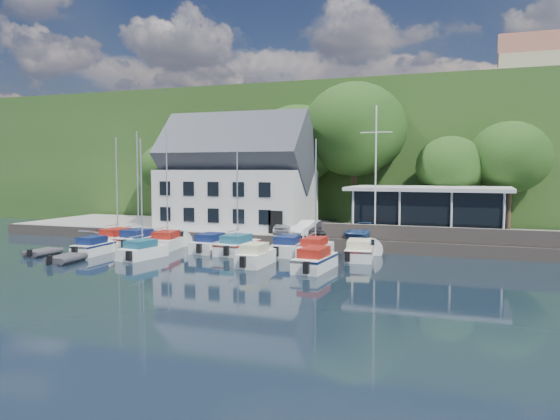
# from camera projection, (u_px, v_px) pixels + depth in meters

# --- Properties ---
(ground) EXTENTS (180.00, 180.00, 0.00)m
(ground) POSITION_uv_depth(u_px,v_px,m) (229.00, 272.00, 35.11)
(ground) COLOR black
(ground) RESTS_ON ground
(quay) EXTENTS (60.00, 13.00, 1.00)m
(quay) POSITION_uv_depth(u_px,v_px,m) (309.00, 234.00, 51.46)
(quay) COLOR gray
(quay) RESTS_ON ground
(quay_face) EXTENTS (60.00, 0.30, 1.00)m
(quay_face) POSITION_uv_depth(u_px,v_px,m) (286.00, 242.00, 45.37)
(quay_face) COLOR #6C6056
(quay_face) RESTS_ON ground
(hillside) EXTENTS (160.00, 75.00, 16.00)m
(hillside) POSITION_uv_depth(u_px,v_px,m) (386.00, 161.00, 92.55)
(hillside) COLOR #2A4B1C
(hillside) RESTS_ON ground
(field_patch) EXTENTS (50.00, 30.00, 0.30)m
(field_patch) POSITION_uv_depth(u_px,v_px,m) (440.00, 115.00, 96.68)
(field_patch) COLOR #5B6D36
(field_patch) RESTS_ON hillside
(farmhouse) EXTENTS (10.40, 7.00, 8.20)m
(farmhouse) POSITION_uv_depth(u_px,v_px,m) (537.00, 70.00, 74.72)
(farmhouse) COLOR #C5AF95
(farmhouse) RESTS_ON hillside
(harbor_building) EXTENTS (14.40, 8.20, 8.70)m
(harbor_building) POSITION_uv_depth(u_px,v_px,m) (237.00, 182.00, 52.56)
(harbor_building) COLOR silver
(harbor_building) RESTS_ON quay
(club_pavilion) EXTENTS (13.20, 7.20, 4.10)m
(club_pavilion) POSITION_uv_depth(u_px,v_px,m) (428.00, 211.00, 46.09)
(club_pavilion) COLOR black
(club_pavilion) RESTS_ON quay
(seawall) EXTENTS (18.00, 0.50, 1.20)m
(seawall) POSITION_uv_depth(u_px,v_px,m) (436.00, 235.00, 41.55)
(seawall) COLOR #6C6056
(seawall) RESTS_ON quay
(gangway) EXTENTS (1.20, 6.00, 1.40)m
(gangway) POSITION_uv_depth(u_px,v_px,m) (107.00, 242.00, 49.20)
(gangway) COLOR silver
(gangway) RESTS_ON ground
(car_silver) EXTENTS (2.42, 4.08, 1.30)m
(car_silver) POSITION_uv_depth(u_px,v_px,m) (283.00, 225.00, 47.84)
(car_silver) COLOR silver
(car_silver) RESTS_ON quay
(car_white) EXTENTS (2.34, 4.08, 1.27)m
(car_white) POSITION_uv_depth(u_px,v_px,m) (308.00, 228.00, 46.11)
(car_white) COLOR silver
(car_white) RESTS_ON quay
(car_dgrey) EXTENTS (1.77, 4.15, 1.19)m
(car_dgrey) POSITION_uv_depth(u_px,v_px,m) (323.00, 228.00, 46.19)
(car_dgrey) COLOR #302F34
(car_dgrey) RESTS_ON quay
(car_blue) EXTENTS (2.24, 4.19, 1.36)m
(car_blue) POSITION_uv_depth(u_px,v_px,m) (364.00, 229.00, 44.79)
(car_blue) COLOR navy
(car_blue) RESTS_ON quay
(flagpole) EXTENTS (2.55, 0.20, 10.63)m
(flagpole) POSITION_uv_depth(u_px,v_px,m) (376.00, 173.00, 43.48)
(flagpole) COLOR silver
(flagpole) RESTS_ON quay
(tree_0) EXTENTS (6.20, 6.20, 8.48)m
(tree_0) POSITION_uv_depth(u_px,v_px,m) (167.00, 181.00, 62.07)
(tree_0) COLOR #183710
(tree_0) RESTS_ON quay
(tree_2) EXTENTS (8.90, 8.90, 12.16)m
(tree_2) POSITION_uv_depth(u_px,v_px,m) (298.00, 164.00, 56.08)
(tree_2) COLOR #183710
(tree_2) RESTS_ON quay
(tree_3) EXTENTS (10.38, 10.38, 14.19)m
(tree_3) POSITION_uv_depth(u_px,v_px,m) (354.00, 154.00, 54.33)
(tree_3) COLOR #183710
(tree_3) RESTS_ON quay
(tree_4) EXTENTS (6.33, 6.33, 8.65)m
(tree_4) POSITION_uv_depth(u_px,v_px,m) (450.00, 183.00, 50.68)
(tree_4) COLOR #183710
(tree_4) RESTS_ON quay
(tree_5) EXTENTS (7.28, 7.28, 9.95)m
(tree_5) POSITION_uv_depth(u_px,v_px,m) (509.00, 176.00, 49.70)
(tree_5) COLOR #183710
(tree_5) RESTS_ON quay
(boat_r1_0) EXTENTS (2.56, 6.36, 9.13)m
(boat_r1_0) POSITION_uv_depth(u_px,v_px,m) (117.00, 193.00, 46.73)
(boat_r1_0) COLOR silver
(boat_r1_0) RESTS_ON ground
(boat_r1_1) EXTENTS (2.81, 6.20, 9.51)m
(boat_r1_1) POSITION_uv_depth(u_px,v_px,m) (138.00, 191.00, 45.51)
(boat_r1_1) COLOR silver
(boat_r1_1) RESTS_ON ground
(boat_r1_2) EXTENTS (2.95, 6.18, 9.04)m
(boat_r1_2) POSITION_uv_depth(u_px,v_px,m) (167.00, 194.00, 44.92)
(boat_r1_2) COLOR silver
(boat_r1_2) RESTS_ON ground
(boat_r1_3) EXTENTS (2.28, 5.76, 1.50)m
(boat_r1_3) POSITION_uv_depth(u_px,v_px,m) (211.00, 242.00, 43.54)
(boat_r1_3) COLOR silver
(boat_r1_3) RESTS_ON ground
(boat_r1_4) EXTENTS (2.62, 6.46, 9.25)m
(boat_r1_4) POSITION_uv_depth(u_px,v_px,m) (237.00, 194.00, 42.28)
(boat_r1_4) COLOR silver
(boat_r1_4) RESTS_ON ground
(boat_r1_5) EXTENTS (2.55, 6.02, 1.51)m
(boat_r1_5) POSITION_uv_depth(u_px,v_px,m) (288.00, 245.00, 41.97)
(boat_r1_5) COLOR silver
(boat_r1_5) RESTS_ON ground
(boat_r1_6) EXTENTS (2.03, 6.35, 8.92)m
(boat_r1_6) POSITION_uv_depth(u_px,v_px,m) (316.00, 198.00, 40.92)
(boat_r1_6) COLOR silver
(boat_r1_6) RESTS_ON ground
(boat_r1_7) EXTENTS (3.00, 6.77, 1.44)m
(boat_r1_7) POSITION_uv_depth(u_px,v_px,m) (360.00, 249.00, 40.06)
(boat_r1_7) COLOR silver
(boat_r1_7) RESTS_ON ground
(boat_r2_0) EXTENTS (2.00, 5.32, 1.42)m
(boat_r2_0) POSITION_uv_depth(u_px,v_px,m) (93.00, 245.00, 42.15)
(boat_r2_0) COLOR silver
(boat_r2_0) RESTS_ON ground
(boat_r2_1) EXTENTS (2.71, 5.78, 8.57)m
(boat_r2_1) POSITION_uv_depth(u_px,v_px,m) (142.00, 201.00, 39.99)
(boat_r2_1) COLOR silver
(boat_r2_1) RESTS_ON ground
(boat_r2_3) EXTENTS (1.87, 5.54, 1.54)m
(boat_r2_3) POSITION_uv_depth(u_px,v_px,m) (256.00, 254.00, 37.40)
(boat_r2_3) COLOR silver
(boat_r2_3) RESTS_ON ground
(boat_r2_4) EXTENTS (2.32, 6.37, 1.52)m
(boat_r2_4) POSITION_uv_depth(u_px,v_px,m) (315.00, 259.00, 35.63)
(boat_r2_4) COLOR silver
(boat_r2_4) RESTS_ON ground
(dinghy_0) EXTENTS (1.80, 2.87, 0.65)m
(dinghy_0) POSITION_uv_depth(u_px,v_px,m) (42.00, 251.00, 41.59)
(dinghy_0) COLOR #333237
(dinghy_0) RESTS_ON ground
(dinghy_1) EXTENTS (2.13, 3.21, 0.71)m
(dinghy_1) POSITION_uv_depth(u_px,v_px,m) (66.00, 258.00, 38.53)
(dinghy_1) COLOR #333237
(dinghy_1) RESTS_ON ground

